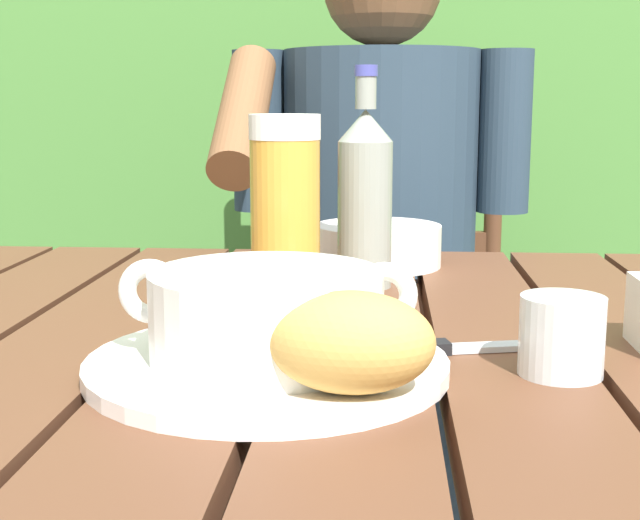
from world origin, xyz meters
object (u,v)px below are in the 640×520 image
(serving_plate, at_px, (267,365))
(person_eating, at_px, (378,230))
(table_knife, at_px, (445,348))
(diner_bowl, at_px, (378,245))
(beer_bottle, at_px, (366,195))
(soup_bowl, at_px, (267,313))
(chair_near_diner, at_px, (379,334))
(bread_roll, at_px, (345,342))
(water_glass_small, at_px, (562,336))
(beer_glass, at_px, (285,207))

(serving_plate, bearing_deg, person_eating, 84.44)
(table_knife, bearing_deg, serving_plate, -154.96)
(diner_bowl, bearing_deg, beer_bottle, -95.60)
(beer_bottle, relative_size, table_knife, 1.53)
(soup_bowl, distance_m, beer_bottle, 0.33)
(chair_near_diner, height_order, soup_bowl, chair_near_diner)
(serving_plate, xyz_separation_m, beer_bottle, (0.07, 0.32, 0.10))
(chair_near_diner, height_order, person_eating, person_eating)
(person_eating, distance_m, soup_bowl, 0.80)
(serving_plate, xyz_separation_m, bread_roll, (0.06, -0.07, 0.04))
(person_eating, height_order, table_knife, person_eating)
(table_knife, distance_m, diner_bowl, 0.39)
(serving_plate, bearing_deg, chair_near_diner, 85.39)
(water_glass_small, bearing_deg, beer_bottle, 116.46)
(serving_plate, bearing_deg, beer_glass, 93.11)
(soup_bowl, distance_m, water_glass_small, 0.22)
(serving_plate, relative_size, soup_bowl, 1.22)
(bread_roll, distance_m, table_knife, 0.16)
(serving_plate, distance_m, diner_bowl, 0.46)
(person_eating, relative_size, serving_plate, 4.37)
(soup_bowl, height_order, beer_glass, beer_glass)
(beer_glass, relative_size, beer_bottle, 0.79)
(serving_plate, bearing_deg, soup_bowl, 0.00)
(person_eating, xyz_separation_m, water_glass_small, (0.15, -0.78, 0.04))
(chair_near_diner, distance_m, beer_bottle, 0.75)
(table_knife, bearing_deg, water_glass_small, -32.48)
(person_eating, height_order, beer_bottle, person_eating)
(beer_glass, distance_m, beer_bottle, 0.11)
(table_knife, bearing_deg, soup_bowl, -154.96)
(chair_near_diner, height_order, water_glass_small, chair_near_diner)
(serving_plate, distance_m, water_glass_small, 0.22)
(person_eating, xyz_separation_m, bread_roll, (-0.01, -0.87, 0.05))
(beer_glass, height_order, table_knife, beer_glass)
(soup_bowl, relative_size, bread_roll, 1.90)
(soup_bowl, bearing_deg, table_knife, 25.04)
(person_eating, xyz_separation_m, diner_bowl, (0.00, -0.35, 0.03))
(serving_plate, height_order, diner_bowl, diner_bowl)
(water_glass_small, bearing_deg, table_knife, 147.52)
(soup_bowl, bearing_deg, beer_bottle, 78.10)
(beer_glass, bearing_deg, beer_bottle, 39.12)
(water_glass_small, bearing_deg, serving_plate, -176.81)
(chair_near_diner, height_order, table_knife, chair_near_diner)
(soup_bowl, relative_size, water_glass_small, 3.54)
(serving_plate, xyz_separation_m, soup_bowl, (0.00, 0.00, 0.04))
(bread_roll, bearing_deg, beer_glass, 103.10)
(water_glass_small, height_order, diner_bowl, water_glass_small)
(bread_roll, bearing_deg, soup_bowl, 130.60)
(serving_plate, bearing_deg, diner_bowl, 79.84)
(chair_near_diner, distance_m, soup_bowl, 1.04)
(bread_roll, bearing_deg, table_knife, 60.95)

